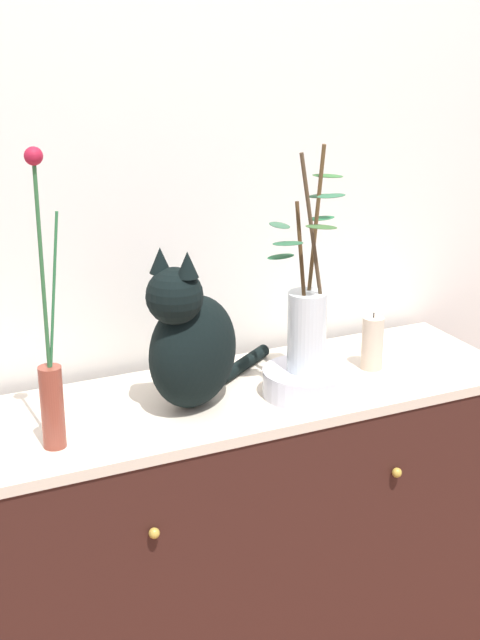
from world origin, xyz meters
The scene contains 7 objects.
wall_back centered at (0.00, 0.29, 1.30)m, with size 4.40×0.08×2.60m, color silver.
sideboard centered at (0.00, 0.00, 0.41)m, with size 1.39×0.46×0.81m.
cat_sitting centered at (-0.13, -0.02, 0.96)m, with size 0.44×0.35×0.38m.
vase_slim_green centered at (-0.47, -0.09, 0.97)m, with size 0.06×0.05×0.62m.
bowl_porcelain centered at (0.13, -0.08, 0.84)m, with size 0.20×0.20×0.06m, color white.
vase_glass_clear centered at (0.13, -0.08, 1.00)m, with size 0.19×0.17×0.53m.
candle_pillar centered at (0.36, -0.01, 0.88)m, with size 0.05×0.05×0.15m.
Camera 1 is at (-0.85, -1.80, 1.69)m, focal length 51.17 mm.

